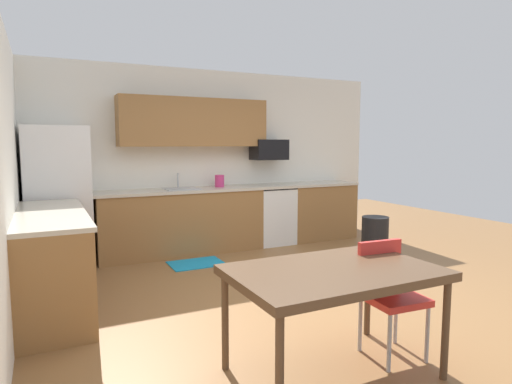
{
  "coord_description": "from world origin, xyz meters",
  "views": [
    {
      "loc": [
        -2.35,
        -3.76,
        1.59
      ],
      "look_at": [
        0.0,
        1.0,
        1.0
      ],
      "focal_mm": 30.59,
      "sensor_mm": 36.0,
      "label": 1
    }
  ],
  "objects_px": {
    "kettle": "(220,182)",
    "microwave": "(269,150)",
    "oven_range": "(272,215)",
    "dining_table": "(334,277)",
    "refrigerator": "(58,198)",
    "chair_near_table": "(388,288)",
    "trash_bin": "(375,238)"
  },
  "relations": [
    {
      "from": "refrigerator",
      "to": "microwave",
      "type": "height_order",
      "value": "refrigerator"
    },
    {
      "from": "chair_near_table",
      "to": "trash_bin",
      "type": "height_order",
      "value": "chair_near_table"
    },
    {
      "from": "refrigerator",
      "to": "trash_bin",
      "type": "distance_m",
      "value": 4.19
    },
    {
      "from": "microwave",
      "to": "kettle",
      "type": "height_order",
      "value": "microwave"
    },
    {
      "from": "refrigerator",
      "to": "trash_bin",
      "type": "xyz_separation_m",
      "value": [
        3.88,
        -1.46,
        -0.6
      ]
    },
    {
      "from": "trash_bin",
      "to": "kettle",
      "type": "height_order",
      "value": "kettle"
    },
    {
      "from": "refrigerator",
      "to": "oven_range",
      "type": "xyz_separation_m",
      "value": [
        3.1,
        0.08,
        -0.45
      ]
    },
    {
      "from": "dining_table",
      "to": "trash_bin",
      "type": "relative_size",
      "value": 2.33
    },
    {
      "from": "refrigerator",
      "to": "kettle",
      "type": "xyz_separation_m",
      "value": [
        2.23,
        0.13,
        0.12
      ]
    },
    {
      "from": "refrigerator",
      "to": "dining_table",
      "type": "distance_m",
      "value": 3.97
    },
    {
      "from": "chair_near_table",
      "to": "microwave",
      "type": "bearing_deg",
      "value": 75.53
    },
    {
      "from": "oven_range",
      "to": "microwave",
      "type": "bearing_deg",
      "value": 90.0
    },
    {
      "from": "kettle",
      "to": "chair_near_table",
      "type": "bearing_deg",
      "value": -91.53
    },
    {
      "from": "oven_range",
      "to": "trash_bin",
      "type": "xyz_separation_m",
      "value": [
        0.78,
        -1.54,
        -0.16
      ]
    },
    {
      "from": "microwave",
      "to": "dining_table",
      "type": "xyz_separation_m",
      "value": [
        -1.53,
        -3.82,
        -0.8
      ]
    },
    {
      "from": "trash_bin",
      "to": "microwave",
      "type": "bearing_deg",
      "value": 115.35
    },
    {
      "from": "refrigerator",
      "to": "dining_table",
      "type": "xyz_separation_m",
      "value": [
        1.58,
        -3.64,
        -0.21
      ]
    },
    {
      "from": "dining_table",
      "to": "chair_near_table",
      "type": "relative_size",
      "value": 1.65
    },
    {
      "from": "oven_range",
      "to": "dining_table",
      "type": "relative_size",
      "value": 0.65
    },
    {
      "from": "microwave",
      "to": "dining_table",
      "type": "height_order",
      "value": "microwave"
    },
    {
      "from": "oven_range",
      "to": "dining_table",
      "type": "distance_m",
      "value": 4.03
    },
    {
      "from": "refrigerator",
      "to": "microwave",
      "type": "relative_size",
      "value": 3.35
    },
    {
      "from": "trash_bin",
      "to": "kettle",
      "type": "bearing_deg",
      "value": 136.01
    },
    {
      "from": "oven_range",
      "to": "microwave",
      "type": "xyz_separation_m",
      "value": [
        -0.0,
        0.1,
        1.04
      ]
    },
    {
      "from": "kettle",
      "to": "microwave",
      "type": "bearing_deg",
      "value": 3.29
    },
    {
      "from": "microwave",
      "to": "chair_near_table",
      "type": "bearing_deg",
      "value": -104.47
    },
    {
      "from": "oven_range",
      "to": "dining_table",
      "type": "xyz_separation_m",
      "value": [
        -1.53,
        -3.72,
        0.24
      ]
    },
    {
      "from": "trash_bin",
      "to": "dining_table",
      "type": "bearing_deg",
      "value": -136.49
    },
    {
      "from": "chair_near_table",
      "to": "kettle",
      "type": "bearing_deg",
      "value": 88.47
    },
    {
      "from": "oven_range",
      "to": "microwave",
      "type": "distance_m",
      "value": 1.04
    },
    {
      "from": "kettle",
      "to": "dining_table",
      "type": "bearing_deg",
      "value": -99.87
    },
    {
      "from": "refrigerator",
      "to": "chair_near_table",
      "type": "bearing_deg",
      "value": -59.13
    }
  ]
}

